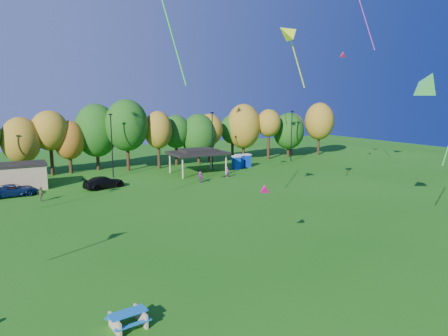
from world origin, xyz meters
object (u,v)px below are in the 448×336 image
porta_potties (241,161)px  picnic_table (128,319)px  car_d (104,182)px  car_c (14,190)px

porta_potties → picnic_table: bearing=-127.7°
car_d → car_c: bearing=70.4°
picnic_table → car_c: size_ratio=0.40×
porta_potties → picnic_table: 47.24m
car_c → car_d: bearing=-96.8°
car_c → car_d: size_ratio=0.97×
car_c → car_d: 10.10m
picnic_table → car_d: car_d is taller
picnic_table → porta_potties: bearing=45.1°
picnic_table → car_c: 33.41m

